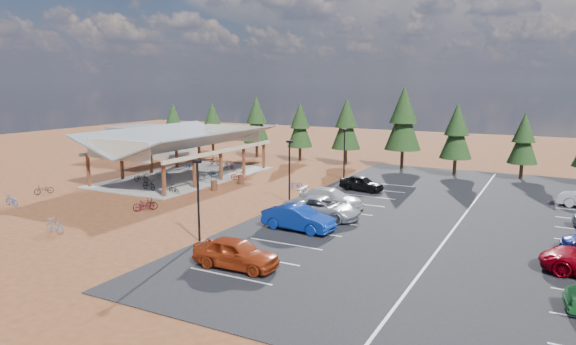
{
  "coord_description": "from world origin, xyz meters",
  "views": [
    {
      "loc": [
        24.27,
        -34.52,
        9.77
      ],
      "look_at": [
        4.41,
        2.86,
        2.33
      ],
      "focal_mm": 32.0,
      "sensor_mm": 36.0,
      "label": 1
    }
  ],
  "objects_px": {
    "car_0": "(236,253)",
    "car_2": "(322,208)",
    "bike_4": "(149,184)",
    "bike_8": "(44,189)",
    "trash_bin_1": "(241,179)",
    "bike_1": "(163,174)",
    "bike_7": "(229,164)",
    "bike_6": "(216,173)",
    "trash_bin_0": "(214,186)",
    "bike_13": "(55,226)",
    "bike_11": "(145,204)",
    "bike_14": "(295,185)",
    "outbuilding": "(155,141)",
    "bike_12": "(145,204)",
    "bike_2": "(191,166)",
    "bike_10": "(12,200)",
    "car_1": "(298,218)",
    "bike_0": "(141,177)",
    "car_3": "(331,198)",
    "lamp_post_2": "(344,150)",
    "bike_pavilion": "(184,141)",
    "bike_5": "(203,177)",
    "bike_3": "(215,160)",
    "car_4": "(362,183)",
    "lamp_post_0": "(198,195)",
    "lamp_post_1": "(289,167)",
    "bike_16": "(174,189)"
  },
  "relations": [
    {
      "from": "car_0",
      "to": "car_2",
      "type": "relative_size",
      "value": 0.84
    },
    {
      "from": "bike_4",
      "to": "bike_8",
      "type": "relative_size",
      "value": 1.15
    },
    {
      "from": "trash_bin_1",
      "to": "bike_1",
      "type": "relative_size",
      "value": 0.5
    },
    {
      "from": "bike_7",
      "to": "bike_6",
      "type": "bearing_deg",
      "value": -145.07
    },
    {
      "from": "trash_bin_1",
      "to": "bike_8",
      "type": "bearing_deg",
      "value": -136.92
    },
    {
      "from": "trash_bin_0",
      "to": "bike_13",
      "type": "distance_m",
      "value": 15.99
    },
    {
      "from": "bike_11",
      "to": "bike_14",
      "type": "bearing_deg",
      "value": 86.19
    },
    {
      "from": "outbuilding",
      "to": "car_0",
      "type": "height_order",
      "value": "outbuilding"
    },
    {
      "from": "trash_bin_1",
      "to": "bike_12",
      "type": "xyz_separation_m",
      "value": [
        -0.72,
        -12.35,
        0.04
      ]
    },
    {
      "from": "bike_2",
      "to": "bike_13",
      "type": "distance_m",
      "value": 24.66
    },
    {
      "from": "trash_bin_0",
      "to": "bike_10",
      "type": "distance_m",
      "value": 16.51
    },
    {
      "from": "trash_bin_1",
      "to": "car_1",
      "type": "xyz_separation_m",
      "value": [
        12.15,
        -11.61,
        0.41
      ]
    },
    {
      "from": "bike_0",
      "to": "car_1",
      "type": "distance_m",
      "value": 22.32
    },
    {
      "from": "car_3",
      "to": "lamp_post_2",
      "type": "bearing_deg",
      "value": 15.6
    },
    {
      "from": "lamp_post_2",
      "to": "bike_14",
      "type": "distance_m",
      "value": 7.77
    },
    {
      "from": "bike_2",
      "to": "bike_6",
      "type": "bearing_deg",
      "value": -107.17
    },
    {
      "from": "bike_pavilion",
      "to": "bike_5",
      "type": "bearing_deg",
      "value": -25.16
    },
    {
      "from": "lamp_post_2",
      "to": "bike_0",
      "type": "height_order",
      "value": "lamp_post_2"
    },
    {
      "from": "bike_3",
      "to": "car_4",
      "type": "height_order",
      "value": "car_4"
    },
    {
      "from": "bike_1",
      "to": "bike_14",
      "type": "relative_size",
      "value": 1.08
    },
    {
      "from": "bike_8",
      "to": "bike_12",
      "type": "xyz_separation_m",
      "value": [
        12.18,
        -0.28,
        0.06
      ]
    },
    {
      "from": "bike_4",
      "to": "bike_1",
      "type": "bearing_deg",
      "value": 41.97
    },
    {
      "from": "bike_11",
      "to": "car_2",
      "type": "bearing_deg",
      "value": 41.59
    },
    {
      "from": "bike_5",
      "to": "car_2",
      "type": "xyz_separation_m",
      "value": [
        15.88,
        -6.74,
        0.19
      ]
    },
    {
      "from": "trash_bin_1",
      "to": "bike_0",
      "type": "distance_m",
      "value": 9.85
    },
    {
      "from": "bike_4",
      "to": "bike_12",
      "type": "distance_m",
      "value": 7.52
    },
    {
      "from": "lamp_post_2",
      "to": "bike_1",
      "type": "xyz_separation_m",
      "value": [
        -15.86,
        -9.44,
        -2.34
      ]
    },
    {
      "from": "bike_13",
      "to": "car_1",
      "type": "height_order",
      "value": "car_1"
    },
    {
      "from": "trash_bin_1",
      "to": "bike_4",
      "type": "bearing_deg",
      "value": -130.29
    },
    {
      "from": "bike_pavilion",
      "to": "bike_10",
      "type": "relative_size",
      "value": 11.64
    },
    {
      "from": "trash_bin_0",
      "to": "bike_7",
      "type": "height_order",
      "value": "bike_7"
    },
    {
      "from": "bike_pavilion",
      "to": "car_3",
      "type": "height_order",
      "value": "bike_pavilion"
    },
    {
      "from": "trash_bin_0",
      "to": "bike_3",
      "type": "bearing_deg",
      "value": 125.62
    },
    {
      "from": "lamp_post_0",
      "to": "bike_10",
      "type": "bearing_deg",
      "value": 178.56
    },
    {
      "from": "lamp_post_1",
      "to": "bike_16",
      "type": "relative_size",
      "value": 3.25
    },
    {
      "from": "lamp_post_0",
      "to": "bike_5",
      "type": "distance_m",
      "value": 19.19
    },
    {
      "from": "bike_4",
      "to": "bike_5",
      "type": "xyz_separation_m",
      "value": [
        2.1,
        5.28,
        0.04
      ]
    },
    {
      "from": "bike_11",
      "to": "lamp_post_1",
      "type": "bearing_deg",
      "value": 65.48
    },
    {
      "from": "bike_pavilion",
      "to": "bike_0",
      "type": "height_order",
      "value": "bike_pavilion"
    },
    {
      "from": "bike_11",
      "to": "bike_16",
      "type": "height_order",
      "value": "bike_11"
    },
    {
      "from": "lamp_post_2",
      "to": "car_1",
      "type": "relative_size",
      "value": 1.03
    },
    {
      "from": "bike_4",
      "to": "bike_10",
      "type": "relative_size",
      "value": 1.13
    },
    {
      "from": "car_2",
      "to": "car_3",
      "type": "bearing_deg",
      "value": 13.49
    },
    {
      "from": "bike_10",
      "to": "car_1",
      "type": "distance_m",
      "value": 23.92
    },
    {
      "from": "bike_6",
      "to": "car_4",
      "type": "distance_m",
      "value": 15.4
    },
    {
      "from": "car_0",
      "to": "car_1",
      "type": "height_order",
      "value": "car_1"
    },
    {
      "from": "bike_3",
      "to": "bike_11",
      "type": "xyz_separation_m",
      "value": [
        8.2,
        -20.43,
        -0.14
      ]
    },
    {
      "from": "bike_11",
      "to": "trash_bin_0",
      "type": "bearing_deg",
      "value": 111.95
    },
    {
      "from": "trash_bin_0",
      "to": "bike_3",
      "type": "distance_m",
      "value": 14.58
    },
    {
      "from": "bike_12",
      "to": "car_0",
      "type": "relative_size",
      "value": 0.4
    }
  ]
}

